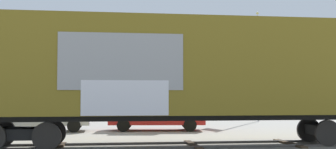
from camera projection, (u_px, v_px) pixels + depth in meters
ground_plane at (191, 146)px, 14.80m from camera, size 260.00×260.00×0.00m
track at (230, 144)px, 14.99m from camera, size 59.96×5.74×0.08m
freight_car at (189, 70)px, 14.92m from camera, size 17.84×4.15×4.61m
flagpole at (254, 49)px, 29.83m from camera, size 0.49×1.68×7.62m
hillside at (101, 81)px, 85.08m from camera, size 123.83×33.45×14.20m
parked_car_silver at (43, 114)px, 20.92m from camera, size 4.61×2.11×1.69m
parked_car_red at (156, 114)px, 21.58m from camera, size 5.04×2.67×1.72m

